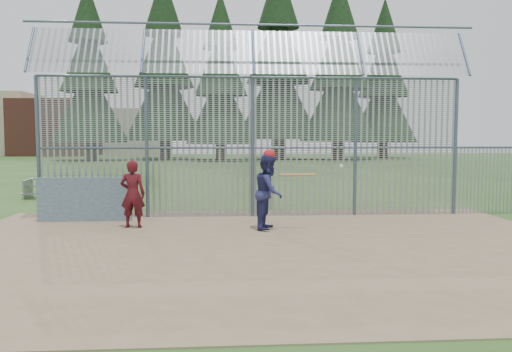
{
  "coord_description": "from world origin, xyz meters",
  "views": [
    {
      "loc": [
        -0.86,
        -10.8,
        2.29
      ],
      "look_at": [
        0.0,
        2.0,
        1.3
      ],
      "focal_mm": 35.0,
      "sensor_mm": 36.0,
      "label": 1
    }
  ],
  "objects": [
    {
      "name": "distant_buildings",
      "position": [
        -23.18,
        56.49,
        3.6
      ],
      "size": [
        26.5,
        10.5,
        8.0
      ],
      "color": "brown",
      "rests_on": "ground"
    },
    {
      "name": "conifer_row",
      "position": [
        1.93,
        41.51,
        10.83
      ],
      "size": [
        38.48,
        12.26,
        20.2
      ],
      "color": "#332319",
      "rests_on": "ground"
    },
    {
      "name": "bg_kid_seated",
      "position": [
        1.47,
        16.54,
        0.43
      ],
      "size": [
        0.5,
        0.5,
        0.85
      ],
      "primitive_type": "imported",
      "rotation": [
        0.0,
        0.0,
        2.37
      ],
      "color": "slate",
      "rests_on": "ground"
    },
    {
      "name": "dirt_infield",
      "position": [
        0.0,
        -0.5,
        0.01
      ],
      "size": [
        14.0,
        10.0,
        0.02
      ],
      "primitive_type": "cube",
      "color": "#756047",
      "rests_on": "ground"
    },
    {
      "name": "ground",
      "position": [
        0.0,
        0.0,
        0.0
      ],
      "size": [
        120.0,
        120.0,
        0.0
      ],
      "primitive_type": "plane",
      "color": "#2D511E",
      "rests_on": "ground"
    },
    {
      "name": "dugout_wall",
      "position": [
        -4.6,
        2.9,
        0.62
      ],
      "size": [
        2.5,
        0.12,
        1.2
      ],
      "primitive_type": "cube",
      "color": "#38566B",
      "rests_on": "dirt_infield"
    },
    {
      "name": "trash_can",
      "position": [
        0.55,
        5.28,
        0.38
      ],
      "size": [
        0.56,
        0.56,
        0.82
      ],
      "color": "#969A9E",
      "rests_on": "ground"
    },
    {
      "name": "onlooker",
      "position": [
        -3.13,
        1.86,
        0.87
      ],
      "size": [
        0.65,
        0.45,
        1.7
      ],
      "primitive_type": "imported",
      "rotation": [
        0.0,
        0.0,
        3.06
      ],
      "color": "maroon",
      "rests_on": "dirt_infield"
    },
    {
      "name": "bleacher",
      "position": [
        -6.82,
        8.48,
        0.41
      ],
      "size": [
        3.0,
        0.95,
        0.72
      ],
      "color": "slate",
      "rests_on": "ground"
    },
    {
      "name": "batting_gear",
      "position": [
        0.42,
        1.42,
        1.78
      ],
      "size": [
        1.95,
        0.44,
        0.66
      ],
      "color": "#AD171B",
      "rests_on": "ground"
    },
    {
      "name": "batter",
      "position": [
        0.29,
        1.45,
        0.95
      ],
      "size": [
        0.92,
        1.05,
        1.85
      ],
      "primitive_type": "imported",
      "rotation": [
        0.0,
        0.0,
        1.3
      ],
      "color": "navy",
      "rests_on": "dirt_infield"
    },
    {
      "name": "backstop_fence",
      "position": [
        1.81,
        3.43,
        2.36
      ],
      "size": [
        20.09,
        0.81,
        5.3
      ],
      "color": "#47566B",
      "rests_on": "ground"
    }
  ]
}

